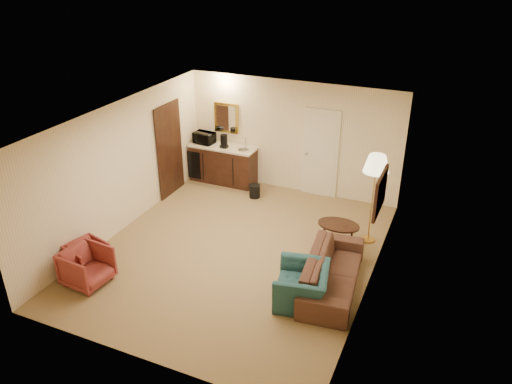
% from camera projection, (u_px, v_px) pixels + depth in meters
% --- Properties ---
extents(ground, '(6.00, 6.00, 0.00)m').
position_uv_depth(ground, '(236.00, 252.00, 9.46)').
color(ground, '#95844C').
rests_on(ground, ground).
extents(room_walls, '(5.02, 6.01, 2.61)m').
position_uv_depth(room_walls, '(248.00, 153.00, 9.36)').
color(room_walls, beige).
rests_on(room_walls, ground).
extents(wetbar_cabinet, '(1.64, 0.58, 0.92)m').
position_uv_depth(wetbar_cabinet, '(223.00, 164.00, 12.08)').
color(wetbar_cabinet, '#371A11').
rests_on(wetbar_cabinet, ground).
extents(sofa, '(0.84, 2.16, 0.82)m').
position_uv_depth(sofa, '(333.00, 267.00, 8.30)').
color(sofa, black).
rests_on(sofa, ground).
extents(teal_armchair, '(0.79, 1.05, 0.82)m').
position_uv_depth(teal_armchair, '(302.00, 280.00, 7.96)').
color(teal_armchair, '#1D4548').
rests_on(teal_armchair, ground).
extents(rose_chair_near, '(0.72, 0.76, 0.72)m').
position_uv_depth(rose_chair_near, '(87.00, 265.00, 8.42)').
color(rose_chair_near, maroon).
rests_on(rose_chair_near, ground).
extents(rose_chair_far, '(0.69, 0.72, 0.62)m').
position_uv_depth(rose_chair_far, '(87.00, 256.00, 8.77)').
color(rose_chair_far, maroon).
rests_on(rose_chair_far, ground).
extents(coffee_table, '(0.90, 0.70, 0.46)m').
position_uv_depth(coffee_table, '(338.00, 234.00, 9.57)').
color(coffee_table, '#311E10').
rests_on(coffee_table, ground).
extents(floor_lamp, '(0.51, 0.51, 1.81)m').
position_uv_depth(floor_lamp, '(373.00, 199.00, 9.42)').
color(floor_lamp, '#B98C3D').
rests_on(floor_lamp, ground).
extents(waste_bin, '(0.32, 0.32, 0.31)m').
position_uv_depth(waste_bin, '(255.00, 191.00, 11.44)').
color(waste_bin, black).
rests_on(waste_bin, ground).
extents(microwave, '(0.51, 0.31, 0.33)m').
position_uv_depth(microwave, '(204.00, 137.00, 12.00)').
color(microwave, black).
rests_on(microwave, wetbar_cabinet).
extents(coffee_maker, '(0.18, 0.18, 0.32)m').
position_uv_depth(coffee_maker, '(224.00, 141.00, 11.74)').
color(coffee_maker, black).
rests_on(coffee_maker, wetbar_cabinet).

